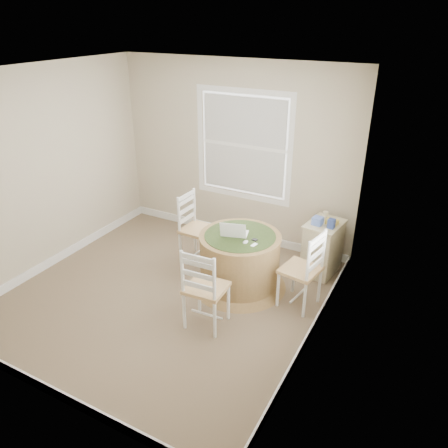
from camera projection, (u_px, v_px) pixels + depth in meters
The scene contains 14 objects.
room at pixel (182, 194), 4.85m from camera, with size 3.64×3.64×2.64m.
round_table at pixel (240, 259), 5.37m from camera, with size 1.18×1.18×0.71m.
chair_left at pixel (198, 229), 5.91m from camera, with size 0.42×0.40×0.95m, color white, non-canonical shape.
chair_near at pixel (206, 287), 4.66m from camera, with size 0.42×0.40×0.95m, color white, non-canonical shape.
chair_right at pixel (300, 269), 4.99m from camera, with size 0.42×0.40×0.95m, color white, non-canonical shape.
laptop at pixel (234, 233), 5.23m from camera, with size 0.37×0.35×0.22m.
mouse at pixel (245, 242), 5.07m from camera, with size 0.06×0.09×0.03m, color white.
phone at pixel (254, 245), 5.01m from camera, with size 0.04×0.09×0.02m, color #B7BABF.
keys at pixel (255, 240), 5.12m from camera, with size 0.06×0.05×0.03m, color black.
corner_chest at pixel (322, 248), 5.69m from camera, with size 0.47×0.59×0.72m.
tissue_box at pixel (318, 221), 5.47m from camera, with size 0.12×0.12×0.10m, color #5F7DD9.
box_yellow at pixel (331, 222), 5.50m from camera, with size 0.15×0.10×0.06m, color #DABD4D.
box_blue at pixel (331, 223), 5.38m from camera, with size 0.08×0.08×0.12m, color #2F438D.
cup_cream at pixel (325, 215), 5.63m from camera, with size 0.07×0.07×0.09m, color beige.
Camera 1 is at (2.71, -3.59, 3.12)m, focal length 35.00 mm.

